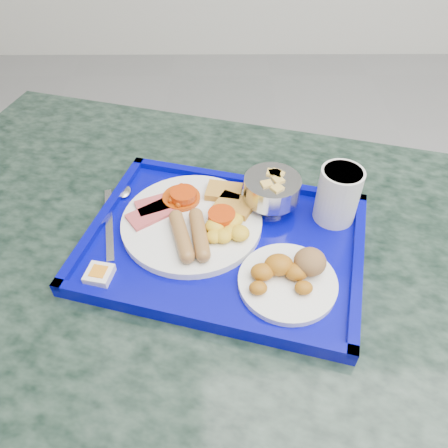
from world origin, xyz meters
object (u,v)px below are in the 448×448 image
(fruit_bowl, at_px, (272,189))
(juice_cup, at_px, (338,193))
(table, at_px, (216,326))
(bread_plate, at_px, (290,275))
(tray, at_px, (224,243))
(main_plate, at_px, (197,220))

(fruit_bowl, xyz_separation_m, juice_cup, (0.11, -0.02, 0.01))
(table, height_order, fruit_bowl, fruit_bowl)
(table, distance_m, fruit_bowl, 0.31)
(table, distance_m, bread_plate, 0.27)
(tray, bearing_deg, main_plate, 141.45)
(fruit_bowl, relative_size, juice_cup, 0.99)
(table, relative_size, tray, 2.75)
(table, bearing_deg, main_plate, 114.40)
(juice_cup, bearing_deg, tray, -163.43)
(tray, bearing_deg, bread_plate, -41.08)
(main_plate, distance_m, fruit_bowl, 0.14)
(table, bearing_deg, bread_plate, -26.57)
(table, bearing_deg, fruit_bowl, 47.50)
(table, relative_size, bread_plate, 9.53)
(table, height_order, main_plate, main_plate)
(tray, distance_m, juice_cup, 0.21)
(main_plate, distance_m, bread_plate, 0.19)
(fruit_bowl, bearing_deg, bread_plate, -84.77)
(tray, distance_m, fruit_bowl, 0.13)
(bread_plate, xyz_separation_m, juice_cup, (0.10, 0.15, 0.04))
(bread_plate, distance_m, fruit_bowl, 0.17)
(fruit_bowl, bearing_deg, tray, -136.16)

